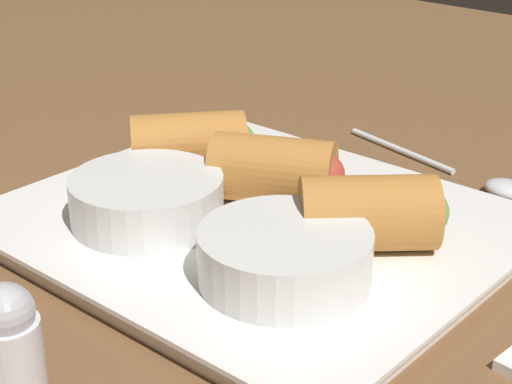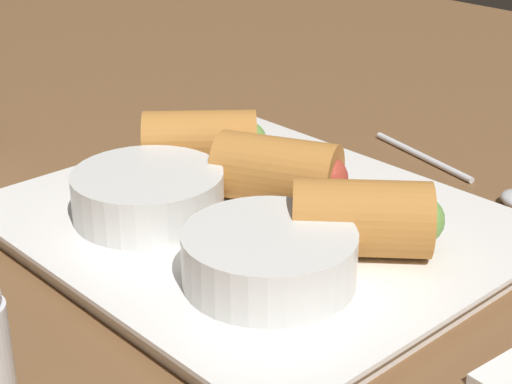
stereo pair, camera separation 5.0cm
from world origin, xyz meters
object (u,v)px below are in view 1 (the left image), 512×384
Objects in this scene: dipping_bowl_near at (147,197)px; serving_plate at (256,228)px; spoon at (483,180)px; salt_shaker at (11,356)px; dipping_bowl_far at (285,254)px.

serving_plate is at bearing -135.05° from dipping_bowl_near.
serving_plate is at bearing 67.46° from spoon.
salt_shaker reaches higher than dipping_bowl_near.
serving_plate is 3.18× the size of dipping_bowl_far.
spoon is at bearing -91.95° from dipping_bowl_far.
dipping_bowl_near is at bearing 44.95° from serving_plate.
salt_shaker is at bearing 80.03° from dipping_bowl_far.
spoon is 36.79cm from salt_shaker.
spoon is (-0.73, -21.38, -2.57)cm from dipping_bowl_far.
dipping_bowl_near is at bearing -0.42° from dipping_bowl_far.
dipping_bowl_far reaches higher than spoon.
serving_plate is 1.73× the size of spoon.
dipping_bowl_far is at bearing 88.05° from spoon.
salt_shaker is at bearing 99.98° from serving_plate.
dipping_bowl_near is (4.70, 4.69, 2.33)cm from serving_plate.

